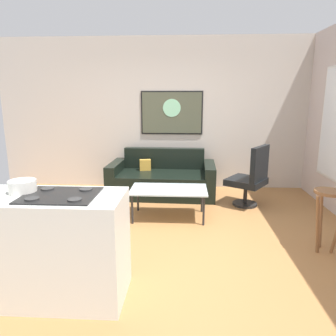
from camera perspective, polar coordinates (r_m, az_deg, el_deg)
ground at (r=3.99m, az=-2.37°, el=-13.01°), size 6.40×6.40×0.04m
back_wall at (r=6.02m, az=-0.21°, el=9.73°), size 6.40×0.05×2.80m
couch at (r=5.63m, az=-1.05°, el=-2.17°), size 1.88×0.99×0.79m
coffee_table at (r=4.51m, az=0.14°, el=-4.18°), size 1.09×0.62×0.43m
armchair at (r=5.12m, az=14.85°, el=-1.63°), size 0.75×0.76×0.99m
bar_stool at (r=3.91m, az=27.00°, el=-6.09°), size 0.36×0.35×0.72m
kitchen_counter at (r=3.02m, az=-23.51°, el=-12.87°), size 1.61×0.60×0.94m
mixing_bowl at (r=2.93m, az=-24.90°, el=-3.10°), size 0.23×0.23×0.11m
wall_painting at (r=5.97m, az=0.69°, el=10.00°), size 1.16×0.03×0.80m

